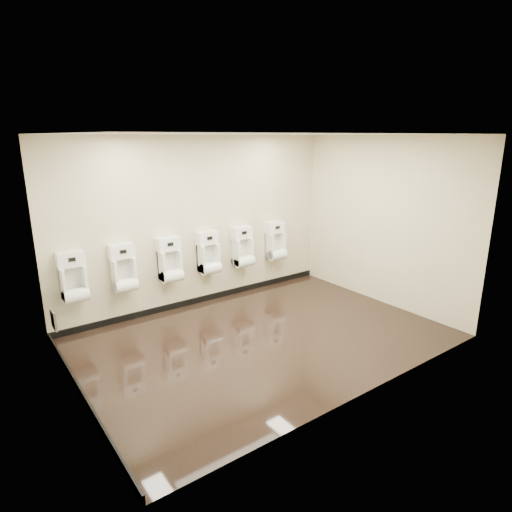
{
  "coord_description": "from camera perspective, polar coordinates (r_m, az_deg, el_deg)",
  "views": [
    {
      "loc": [
        -3.36,
        -4.42,
        2.77
      ],
      "look_at": [
        0.26,
        0.55,
        1.05
      ],
      "focal_mm": 30.0,
      "sensor_mm": 36.0,
      "label": 1
    }
  ],
  "objects": [
    {
      "name": "skirting_left",
      "position": [
        5.27,
        -22.14,
        -16.75
      ],
      "size": [
        0.02,
        3.5,
        0.1
      ],
      "primitive_type": "cube",
      "color": "black",
      "rests_on": "ground"
    },
    {
      "name": "access_panel",
      "position": [
        6.13,
        -25.37,
        -7.7
      ],
      "size": [
        0.04,
        0.25,
        0.25
      ],
      "color": "#9E9EA3",
      "rests_on": "left_wall"
    },
    {
      "name": "urinal_3",
      "position": [
        7.21,
        -6.33,
        -0.0
      ],
      "size": [
        0.38,
        0.28,
        0.7
      ],
      "color": "white",
      "rests_on": "back_wall"
    },
    {
      "name": "tile_overlay_left",
      "position": [
        4.71,
        -23.89,
        -2.67
      ],
      "size": [
        0.01,
        3.5,
        2.8
      ],
      "primitive_type": "cube",
      "color": "silver",
      "rests_on": "ground"
    },
    {
      "name": "right_wall",
      "position": [
        7.47,
        16.63,
        4.43
      ],
      "size": [
        0.02,
        3.5,
        2.8
      ],
      "primitive_type": "cube",
      "color": "beige",
      "rests_on": "ground"
    },
    {
      "name": "urinal_4",
      "position": [
        7.57,
        -1.78,
        0.83
      ],
      "size": [
        0.38,
        0.28,
        0.7
      ],
      "color": "white",
      "rests_on": "back_wall"
    },
    {
      "name": "ceiling",
      "position": [
        5.55,
        1.19,
        15.95
      ],
      "size": [
        5.0,
        3.5,
        0.0
      ],
      "primitive_type": "cube",
      "color": "white"
    },
    {
      "name": "urinal_5",
      "position": [
        8.0,
        2.64,
        1.64
      ],
      "size": [
        0.38,
        0.28,
        0.7
      ],
      "color": "white",
      "rests_on": "back_wall"
    },
    {
      "name": "urinal_0",
      "position": [
        6.47,
        -23.14,
        -3.05
      ],
      "size": [
        0.38,
        0.28,
        0.7
      ],
      "color": "white",
      "rests_on": "back_wall"
    },
    {
      "name": "front_wall",
      "position": [
        4.51,
        14.69,
        -2.6
      ],
      "size": [
        5.0,
        0.02,
        2.8
      ],
      "primitive_type": "cube",
      "color": "beige",
      "rests_on": "ground"
    },
    {
      "name": "left_wall",
      "position": [
        4.71,
        -23.95,
        -2.68
      ],
      "size": [
        0.02,
        3.5,
        2.8
      ],
      "primitive_type": "cube",
      "color": "beige",
      "rests_on": "ground"
    },
    {
      "name": "skirting_back",
      "position": [
        7.53,
        -7.0,
        -5.65
      ],
      "size": [
        5.0,
        0.02,
        0.1
      ],
      "primitive_type": "cube",
      "color": "black",
      "rests_on": "ground"
    },
    {
      "name": "urinal_1",
      "position": [
        6.65,
        -17.23,
        -2.0
      ],
      "size": [
        0.38,
        0.28,
        0.7
      ],
      "color": "white",
      "rests_on": "back_wall"
    },
    {
      "name": "urinal_2",
      "position": [
        6.91,
        -11.38,
        -0.93
      ],
      "size": [
        0.38,
        0.28,
        0.7
      ],
      "color": "white",
      "rests_on": "back_wall"
    },
    {
      "name": "ground",
      "position": [
        6.21,
        1.04,
        -10.86
      ],
      "size": [
        5.0,
        3.5,
        0.0
      ],
      "primitive_type": "cube",
      "color": "black",
      "rests_on": "ground"
    },
    {
      "name": "back_wall",
      "position": [
        7.16,
        -7.41,
        4.49
      ],
      "size": [
        5.0,
        0.02,
        2.8
      ],
      "primitive_type": "cube",
      "color": "beige",
      "rests_on": "ground"
    }
  ]
}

